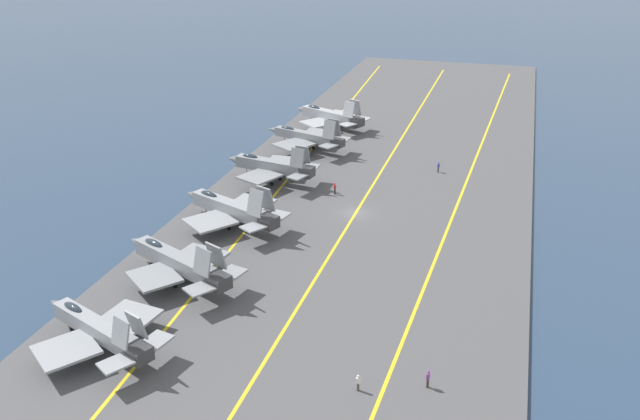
{
  "coord_description": "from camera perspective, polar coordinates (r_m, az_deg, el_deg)",
  "views": [
    {
      "loc": [
        -84.4,
        -19.86,
        38.83
      ],
      "look_at": [
        -5.89,
        3.48,
        2.9
      ],
      "focal_mm": 38.0,
      "sensor_mm": 36.0,
      "label": 1
    }
  ],
  "objects": [
    {
      "name": "ground_plane",
      "position": [
        95.0,
        3.02,
        -0.47
      ],
      "size": [
        2000.0,
        2000.0,
        0.0
      ],
      "primitive_type": "plane",
      "color": "navy"
    },
    {
      "name": "carrier_deck",
      "position": [
        94.92,
        3.02,
        -0.36
      ],
      "size": [
        219.86,
        47.4,
        0.4
      ],
      "primitive_type": "cube",
      "color": "#4C4C4F",
      "rests_on": "ground"
    },
    {
      "name": "deck_stripe_foul_line",
      "position": [
        92.98,
        10.85,
        -1.18
      ],
      "size": [
        197.71,
        8.74,
        0.01
      ],
      "primitive_type": "cube",
      "rotation": [
        0.0,
        0.0,
        -0.04
      ],
      "color": "yellow",
      "rests_on": "carrier_deck"
    },
    {
      "name": "deck_stripe_centerline",
      "position": [
        94.84,
        3.03,
        -0.25
      ],
      "size": [
        197.87,
        0.36,
        0.01
      ],
      "primitive_type": "cube",
      "color": "yellow",
      "rests_on": "carrier_deck"
    },
    {
      "name": "deck_stripe_edge_line",
      "position": [
        98.39,
        -4.36,
        0.63
      ],
      "size": [
        197.69,
        9.27,
        0.01
      ],
      "primitive_type": "cube",
      "rotation": [
        0.0,
        0.0,
        0.05
      ],
      "color": "yellow",
      "rests_on": "carrier_deck"
    },
    {
      "name": "parked_jet_nearest",
      "position": [
        68.61,
        -18.24,
        -9.49
      ],
      "size": [
        12.83,
        15.49,
        5.7
      ],
      "color": "gray",
      "rests_on": "carrier_deck"
    },
    {
      "name": "parked_jet_second",
      "position": [
        78.05,
        -11.95,
        -4.26
      ],
      "size": [
        12.32,
        16.89,
        6.29
      ],
      "color": "gray",
      "rests_on": "carrier_deck"
    },
    {
      "name": "parked_jet_third",
      "position": [
        90.87,
        -7.55,
        0.15
      ],
      "size": [
        13.84,
        16.79,
        6.74
      ],
      "color": "gray",
      "rests_on": "carrier_deck"
    },
    {
      "name": "parked_jet_fourth",
      "position": [
        105.05,
        -4.15,
        3.74
      ],
      "size": [
        13.36,
        15.22,
        6.49
      ],
      "color": "gray",
      "rests_on": "carrier_deck"
    },
    {
      "name": "parked_jet_fifth",
      "position": [
        119.54,
        -1.14,
        6.21
      ],
      "size": [
        13.9,
        16.09,
        6.47
      ],
      "color": "gray",
      "rests_on": "carrier_deck"
    },
    {
      "name": "parked_jet_sixth",
      "position": [
        133.1,
        0.8,
        7.95
      ],
      "size": [
        13.41,
        16.31,
        6.3
      ],
      "color": "#9EA3A8",
      "rests_on": "carrier_deck"
    },
    {
      "name": "crew_white_vest",
      "position": [
        61.08,
        3.23,
        -14.27
      ],
      "size": [
        0.34,
        0.43,
        1.64
      ],
      "color": "#4C473D",
      "rests_on": "carrier_deck"
    },
    {
      "name": "crew_purple_vest",
      "position": [
        62.01,
        9.08,
        -13.81
      ],
      "size": [
        0.38,
        0.26,
        1.8
      ],
      "color": "#383328",
      "rests_on": "carrier_deck"
    },
    {
      "name": "crew_red_vest",
      "position": [
        100.74,
        1.26,
        1.85
      ],
      "size": [
        0.4,
        0.29,
        1.77
      ],
      "color": "#232328",
      "rests_on": "carrier_deck"
    },
    {
      "name": "crew_blue_vest",
      "position": [
        111.15,
        9.94,
        3.62
      ],
      "size": [
        0.46,
        0.44,
        1.74
      ],
      "color": "#383328",
      "rests_on": "carrier_deck"
    }
  ]
}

